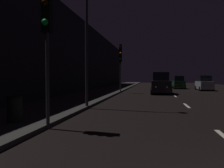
# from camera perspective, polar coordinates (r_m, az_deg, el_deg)

# --- Properties ---
(ground) EXTENTS (27.97, 84.00, 0.02)m
(ground) POSITION_cam_1_polar(r_m,az_deg,el_deg) (28.21, 14.66, -1.84)
(ground) COLOR black
(sidewalk_left) EXTENTS (4.40, 84.00, 0.15)m
(sidewalk_left) POSITION_cam_1_polar(r_m,az_deg,el_deg) (28.70, -1.04, -1.55)
(sidewalk_left) COLOR #33302D
(sidewalk_left) RESTS_ON ground
(building_facade_left) EXTENTS (0.80, 63.00, 8.41)m
(building_facade_left) POSITION_cam_1_polar(r_m,az_deg,el_deg) (26.05, -8.25, 7.18)
(building_facade_left) COLOR black
(building_facade_left) RESTS_ON ground
(lane_centerline) EXTENTS (0.16, 32.82, 0.01)m
(lane_centerline) POSITION_cam_1_polar(r_m,az_deg,el_deg) (22.34, 15.79, -2.76)
(lane_centerline) COLOR beige
(lane_centerline) RESTS_ON ground
(traffic_light_near_left) EXTENTS (0.34, 0.47, 5.14)m
(traffic_light_near_left) POSITION_cam_1_polar(r_m,az_deg,el_deg) (7.93, -16.67, 16.35)
(traffic_light_near_left) COLOR #38383A
(traffic_light_near_left) RESTS_ON ground
(traffic_light_far_left) EXTENTS (0.34, 0.47, 5.30)m
(traffic_light_far_left) POSITION_cam_1_polar(r_m,az_deg,el_deg) (23.87, 2.23, 6.92)
(traffic_light_far_left) COLOR #38383A
(traffic_light_far_left) RESTS_ON ground
(streetlamp_overhead) EXTENTS (1.70, 0.44, 8.17)m
(streetlamp_overhead) POSITION_cam_1_polar(r_m,az_deg,el_deg) (12.63, -4.74, 18.16)
(streetlamp_overhead) COLOR #2D2D30
(streetlamp_overhead) RESTS_ON ground
(trash_bin_curbside) EXTENTS (0.55, 0.55, 0.93)m
(trash_bin_curbside) POSITION_cam_1_polar(r_m,az_deg,el_deg) (8.60, -24.03, -5.96)
(trash_bin_curbside) COLOR black
(trash_bin_curbside) RESTS_ON sidewalk_left
(car_approaching_headlights) EXTENTS (2.08, 4.51, 2.27)m
(car_approaching_headlights) POSITION_cam_1_polar(r_m,az_deg,el_deg) (23.58, 12.56, 0.01)
(car_approaching_headlights) COLOR black
(car_approaching_headlights) RESTS_ON ground
(car_distant_taillights) EXTENTS (1.77, 3.84, 1.93)m
(car_distant_taillights) POSITION_cam_1_polar(r_m,az_deg,el_deg) (34.83, 16.98, 0.29)
(car_distant_taillights) COLOR #0F3819
(car_distant_taillights) RESTS_ON ground
(car_parked_right_far) EXTENTS (1.79, 3.88, 1.96)m
(car_parked_right_far) POSITION_cam_1_polar(r_m,az_deg,el_deg) (31.27, 22.93, 0.08)
(car_parked_right_far) COLOR #A5A8AD
(car_parked_right_far) RESTS_ON ground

